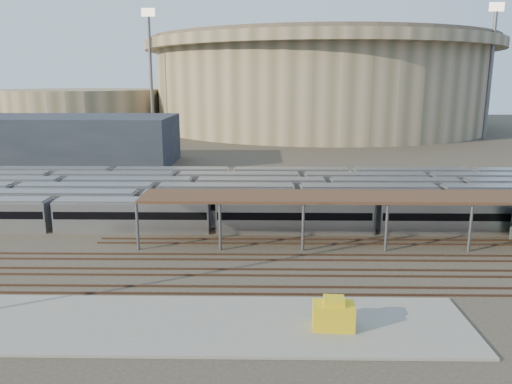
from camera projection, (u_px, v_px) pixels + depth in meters
name	position (u px, v px, depth m)	size (l,w,h in m)	color
ground	(214.00, 254.00, 50.76)	(420.00, 420.00, 0.00)	#383026
apron	(125.00, 323.00, 36.18)	(50.00, 9.00, 0.20)	gray
subway_trains	(209.00, 196.00, 68.44)	(129.68, 23.90, 3.60)	#AAAAAF
inspection_shed	(422.00, 198.00, 53.22)	(60.30, 6.00, 5.30)	#56565B
empty_tracks	(208.00, 272.00, 45.86)	(170.00, 9.62, 0.18)	#4C3323
stadium	(318.00, 82.00, 183.29)	(124.00, 124.00, 32.50)	gray
secondary_arena	(81.00, 110.00, 176.92)	(56.00, 56.00, 14.00)	gray
service_building	(72.00, 140.00, 103.83)	(42.00, 20.00, 10.00)	#1E232D
floodlight_0	(151.00, 69.00, 153.95)	(4.00, 1.00, 38.40)	#56565B
floodlight_2	(491.00, 68.00, 142.67)	(4.00, 1.00, 38.40)	#56565B
floodlight_3	(227.00, 71.00, 202.41)	(4.00, 1.00, 38.40)	#56565B
yellow_equipment	(333.00, 316.00, 35.15)	(2.90, 1.82, 1.82)	gold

